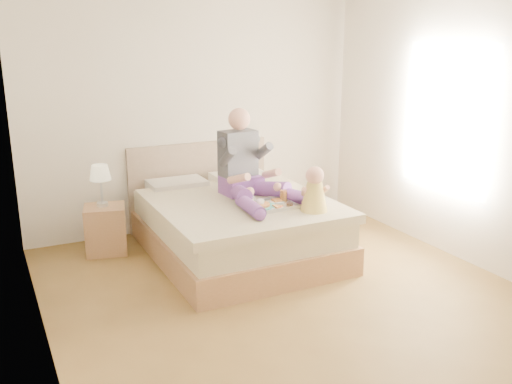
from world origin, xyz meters
name	(u,v)px	position (x,y,z in m)	size (l,w,h in m)	color
room	(294,123)	(0.08, 0.01, 1.51)	(4.02, 4.22, 2.71)	brown
bed	(234,223)	(0.00, 1.08, 0.32)	(1.70, 2.18, 1.00)	olive
nightstand	(106,229)	(-1.21, 1.65, 0.25)	(0.49, 0.45, 0.50)	olive
lamp	(100,175)	(-1.22, 1.67, 0.84)	(0.21, 0.21, 0.44)	silver
adult	(248,171)	(0.13, 1.00, 0.88)	(0.77, 1.14, 0.92)	#66378B
tray	(269,204)	(0.15, 0.58, 0.64)	(0.48, 0.39, 0.14)	silver
baby	(314,193)	(0.48, 0.29, 0.78)	(0.28, 0.39, 0.43)	#E5C348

